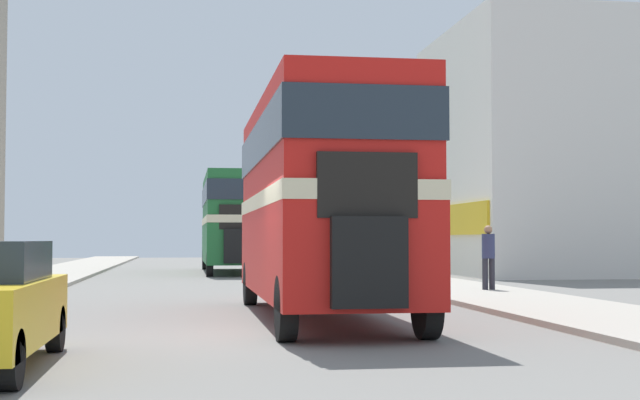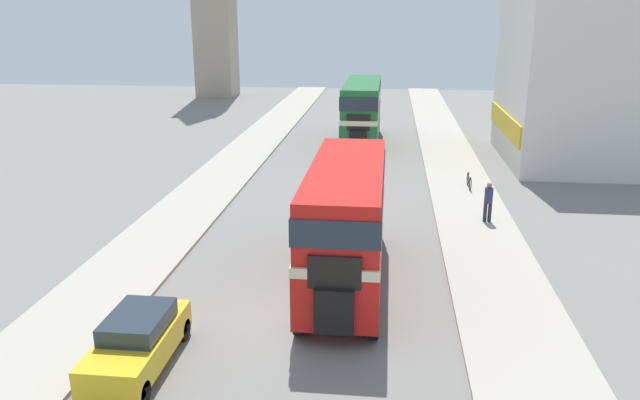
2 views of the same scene
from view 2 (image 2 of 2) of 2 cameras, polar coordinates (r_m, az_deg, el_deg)
ground_plane at (r=19.74m, az=-2.37°, el=-10.96°), size 120.00×120.00×0.00m
sidewalk_right at (r=19.94m, az=17.58°, el=-11.31°), size 3.50×120.00×0.12m
sidewalk_left at (r=21.70m, az=-20.53°, el=-9.22°), size 3.50×120.00×0.12m
double_decker_bus at (r=21.41m, az=2.42°, el=-1.35°), size 2.52×9.53×4.25m
bus_distant at (r=44.72m, az=3.86°, el=8.42°), size 2.47×10.55×4.43m
car_parked_near at (r=17.73m, az=-16.33°, el=-12.26°), size 1.66×4.09×1.54m
pedestrian_walking at (r=28.78m, az=15.15°, el=0.03°), size 0.37×0.37×1.82m
bicycle_on_pavement at (r=34.27m, az=13.47°, el=1.69°), size 0.05×1.76×0.78m
shop_building_block at (r=43.25m, az=26.90°, el=10.06°), size 15.10×10.88×10.77m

